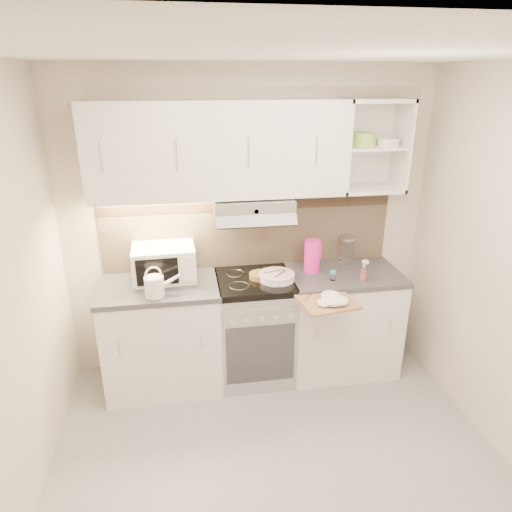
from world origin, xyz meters
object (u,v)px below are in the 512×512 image
(microwave, at_px, (164,263))
(cutting_board, at_px, (327,302))
(watering_can, at_px, (156,285))
(spray_bottle, at_px, (364,272))
(plate_stack, at_px, (277,276))
(glass_jar, at_px, (347,250))
(pink_pitcher, at_px, (312,256))
(electric_range, at_px, (255,328))

(microwave, relative_size, cutting_board, 1.27)
(microwave, xyz_separation_m, watering_can, (-0.06, -0.30, -0.05))
(watering_can, relative_size, spray_bottle, 1.45)
(microwave, bearing_deg, watering_can, -102.89)
(microwave, distance_m, plate_stack, 0.89)
(glass_jar, bearing_deg, pink_pitcher, -159.84)
(watering_can, distance_m, plate_stack, 0.94)
(electric_range, height_order, watering_can, watering_can)
(glass_jar, height_order, spray_bottle, glass_jar)
(glass_jar, height_order, cutting_board, glass_jar)
(electric_range, height_order, cutting_board, electric_range)
(plate_stack, bearing_deg, spray_bottle, -10.90)
(microwave, xyz_separation_m, plate_stack, (0.87, -0.17, -0.11))
(microwave, bearing_deg, electric_range, -11.45)
(electric_range, relative_size, microwave, 1.83)
(watering_can, bearing_deg, plate_stack, -4.03)
(cutting_board, bearing_deg, spray_bottle, 25.00)
(watering_can, height_order, pink_pitcher, pink_pitcher)
(electric_range, bearing_deg, glass_jar, 13.51)
(electric_range, xyz_separation_m, glass_jar, (0.83, 0.20, 0.57))
(plate_stack, distance_m, spray_bottle, 0.68)
(glass_jar, relative_size, cutting_board, 0.60)
(watering_can, xyz_separation_m, plate_stack, (0.93, 0.14, -0.06))
(plate_stack, relative_size, glass_jar, 1.23)
(microwave, height_order, cutting_board, microwave)
(plate_stack, bearing_deg, electric_range, 163.28)
(electric_range, bearing_deg, microwave, 170.63)
(watering_can, xyz_separation_m, cutting_board, (1.23, -0.24, -0.11))
(spray_bottle, bearing_deg, plate_stack, 163.23)
(microwave, relative_size, plate_stack, 1.72)
(watering_can, bearing_deg, spray_bottle, -12.08)
(watering_can, bearing_deg, electric_range, 1.48)
(cutting_board, bearing_deg, watering_can, 159.73)
(pink_pitcher, distance_m, spray_bottle, 0.43)
(microwave, distance_m, pink_pitcher, 1.19)
(microwave, relative_size, spray_bottle, 2.61)
(plate_stack, xyz_separation_m, pink_pitcher, (0.32, 0.13, 0.11))
(glass_jar, bearing_deg, electric_range, -166.49)
(plate_stack, relative_size, cutting_board, 0.74)
(pink_pitcher, bearing_deg, glass_jar, 9.86)
(pink_pitcher, relative_size, spray_bottle, 1.41)
(electric_range, xyz_separation_m, microwave, (-0.70, 0.12, 0.58))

